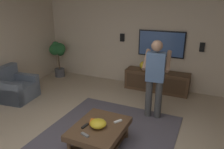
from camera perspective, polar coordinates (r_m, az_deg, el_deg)
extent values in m
cube|color=#C6B299|center=(6.09, 9.80, 9.95)|extent=(0.10, 6.63, 2.84)
cube|color=#514C56|center=(4.02, -1.85, -16.71)|extent=(2.71, 2.32, 0.01)
cube|color=slate|center=(5.90, -23.81, -4.12)|extent=(0.90, 0.90, 0.40)
cube|color=slate|center=(5.97, -26.67, -0.05)|extent=(0.82, 0.28, 0.42)
cube|color=slate|center=(5.65, -25.99, -4.54)|extent=(0.26, 0.81, 0.56)
cube|color=slate|center=(6.09, -22.00, -2.33)|extent=(0.26, 0.81, 0.56)
cube|color=#513823|center=(3.68, -3.35, -14.00)|extent=(1.00, 0.80, 0.10)
cylinder|color=#513823|center=(4.00, 3.82, -14.47)|extent=(0.07, 0.07, 0.30)
cylinder|color=#513823|center=(4.23, -4.47, -12.44)|extent=(0.07, 0.07, 0.30)
cylinder|color=#513823|center=(3.66, -11.24, -18.51)|extent=(0.07, 0.07, 0.30)
cube|color=#452F1E|center=(3.83, -3.27, -17.14)|extent=(0.88, 0.68, 0.03)
cube|color=#513823|center=(5.99, 11.68, -1.71)|extent=(0.44, 1.70, 0.55)
cube|color=#412C1C|center=(5.78, 11.15, -2.43)|extent=(0.01, 1.56, 0.39)
cube|color=black|center=(5.95, 12.87, 7.91)|extent=(0.05, 1.23, 0.69)
cube|color=#3C5991|center=(5.93, 12.82, 7.87)|extent=(0.01, 1.17, 0.63)
cylinder|color=#3F3F3F|center=(4.59, 12.13, -6.53)|extent=(0.14, 0.14, 0.82)
cylinder|color=#3F3F3F|center=(4.61, 9.65, -6.24)|extent=(0.14, 0.14, 0.82)
cube|color=slate|center=(4.35, 11.45, 1.98)|extent=(0.26, 0.38, 0.58)
sphere|color=#997056|center=(4.24, 11.83, 7.41)|extent=(0.22, 0.22, 0.22)
cylinder|color=#997056|center=(4.48, 14.62, 3.44)|extent=(0.48, 0.14, 0.37)
cylinder|color=#997056|center=(4.52, 9.06, 3.98)|extent=(0.48, 0.14, 0.37)
cube|color=white|center=(4.71, 12.05, 3.15)|extent=(0.05, 0.05, 0.16)
cylinder|color=#4C4C51|center=(7.21, -13.62, 0.52)|extent=(0.31, 0.31, 0.26)
cylinder|color=brown|center=(7.11, -13.83, 3.14)|extent=(0.04, 0.04, 0.43)
sphere|color=#235B2D|center=(7.10, -14.67, 7.57)|extent=(0.22, 0.22, 0.22)
sphere|color=#235B2D|center=(7.12, -14.77, 6.61)|extent=(0.34, 0.34, 0.34)
sphere|color=#235B2D|center=(7.05, -14.89, 6.37)|extent=(0.35, 0.35, 0.35)
sphere|color=#235B2D|center=(7.05, -13.71, 6.60)|extent=(0.37, 0.37, 0.37)
sphere|color=#235B2D|center=(7.18, -13.47, 5.83)|extent=(0.26, 0.26, 0.26)
ellipsoid|color=gold|center=(3.60, -3.68, -12.82)|extent=(0.27, 0.27, 0.12)
cube|color=white|center=(3.75, 1.60, -12.25)|extent=(0.15, 0.12, 0.02)
cube|color=black|center=(3.65, -7.15, -13.34)|extent=(0.15, 0.06, 0.02)
cube|color=slate|center=(3.45, -7.16, -15.50)|extent=(0.09, 0.16, 0.02)
cube|color=orange|center=(3.72, -4.08, -12.41)|extent=(0.22, 0.26, 0.04)
sphere|color=gold|center=(6.00, 8.33, 2.42)|extent=(0.22, 0.22, 0.22)
cube|color=black|center=(5.84, 22.72, 6.68)|extent=(0.06, 0.12, 0.22)
cube|color=black|center=(6.27, 2.73, 9.73)|extent=(0.06, 0.12, 0.22)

